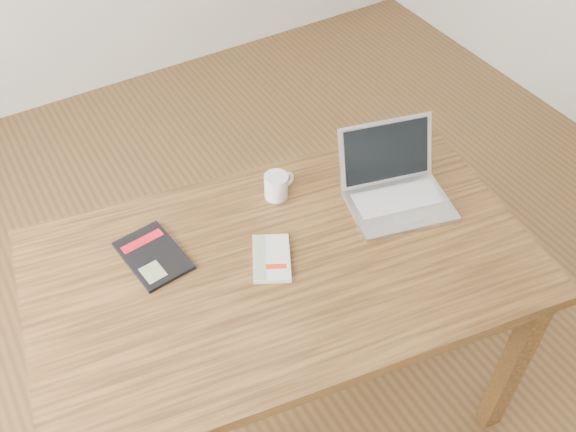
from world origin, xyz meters
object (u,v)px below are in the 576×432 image
desk (284,282)px  white_guidebook (271,258)px  laptop (395,186)px  coffee_mug (277,185)px  black_guidebook (153,255)px

desk → white_guidebook: bearing=147.7°
laptop → coffee_mug: laptop is taller
coffee_mug → laptop: bearing=-42.4°
white_guidebook → laptop: (0.44, 0.03, 0.04)m
desk → white_guidebook: (-0.03, 0.02, 0.10)m
coffee_mug → black_guidebook: bearing=174.4°
desk → white_guidebook: white_guidebook is taller
white_guidebook → black_guidebook: (-0.27, 0.18, -0.00)m
desk → black_guidebook: 0.37m
desk → laptop: laptop is taller
coffee_mug → white_guidebook: bearing=-134.4°
desk → laptop: (0.42, 0.05, 0.13)m
white_guidebook → coffee_mug: coffee_mug is taller
black_guidebook → coffee_mug: coffee_mug is taller
black_guidebook → desk: bearing=-40.5°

